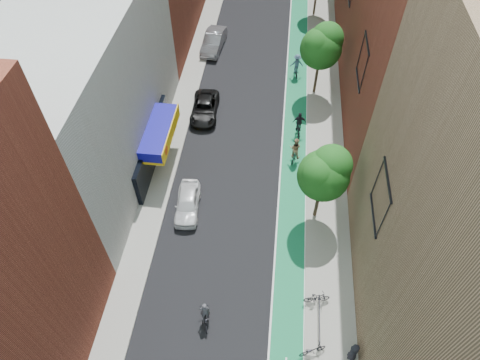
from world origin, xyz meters
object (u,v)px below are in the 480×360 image
(cyclist_lane_near, at_px, (295,151))
(cyclist_lane_mid, at_px, (299,126))
(parked_car_white, at_px, (188,203))
(cyclist_lane_far, at_px, (296,66))
(pedestrian, at_px, (354,352))
(cyclist_lead, at_px, (205,316))
(parked_car_black, at_px, (205,108))
(parked_car_silver, at_px, (214,41))

(cyclist_lane_near, distance_m, cyclist_lane_mid, 3.04)
(parked_car_white, xyz_separation_m, cyclist_lane_near, (7.40, 5.67, 0.33))
(cyclist_lane_near, height_order, cyclist_lane_mid, cyclist_lane_near)
(cyclist_lane_near, distance_m, cyclist_lane_far, 11.16)
(parked_car_white, relative_size, pedestrian, 2.59)
(parked_car_white, xyz_separation_m, cyclist_lead, (2.56, -8.00, -0.03))
(parked_car_black, bearing_deg, parked_car_silver, 91.50)
(parked_car_black, height_order, cyclist_lane_mid, cyclist_lane_mid)
(cyclist_lane_mid, xyz_separation_m, cyclist_lane_far, (-0.39, 8.13, 0.16))
(cyclist_lane_mid, bearing_deg, parked_car_black, -15.85)
(cyclist_lane_near, bearing_deg, cyclist_lane_mid, -81.08)
(parked_car_white, bearing_deg, cyclist_lane_near, 32.86)
(cyclist_lead, xyz_separation_m, pedestrian, (8.45, -1.25, 0.27))
(cyclist_lead, height_order, pedestrian, cyclist_lead)
(pedestrian, bearing_deg, cyclist_lane_mid, -152.86)
(pedestrian, bearing_deg, cyclist_lane_far, -155.26)
(parked_car_white, relative_size, cyclist_lane_far, 1.83)
(cyclist_lane_far, bearing_deg, cyclist_lane_near, 81.93)
(cyclist_lane_mid, bearing_deg, cyclist_lane_far, -91.80)
(parked_car_silver, height_order, pedestrian, pedestrian)
(cyclist_lane_mid, bearing_deg, parked_car_white, 44.02)
(parked_car_black, bearing_deg, cyclist_lane_near, -33.16)
(cyclist_lane_far, bearing_deg, cyclist_lead, 70.51)
(cyclist_lead, height_order, cyclist_lane_mid, cyclist_lane_mid)
(parked_car_silver, bearing_deg, cyclist_lane_far, -18.52)
(parked_car_silver, bearing_deg, cyclist_lane_mid, -48.20)
(cyclist_lane_far, xyz_separation_m, pedestrian, (3.74, -26.07, -0.05))
(parked_car_silver, relative_size, pedestrian, 3.21)
(parked_car_white, distance_m, cyclist_lead, 8.40)
(parked_car_black, relative_size, pedestrian, 3.04)
(cyclist_lead, xyz_separation_m, cyclist_lane_mid, (5.10, 16.69, 0.17))
(cyclist_lane_far, bearing_deg, parked_car_white, 57.87)
(parked_car_black, height_order, pedestrian, pedestrian)
(parked_car_white, relative_size, parked_car_black, 0.85)
(cyclist_lane_near, relative_size, cyclist_lane_far, 1.00)
(cyclist_lane_near, relative_size, cyclist_lane_mid, 1.01)
(cyclist_lane_near, bearing_deg, cyclist_lead, 84.32)
(parked_car_silver, height_order, cyclist_lane_mid, cyclist_lane_mid)
(pedestrian, bearing_deg, cyclist_lane_near, -149.83)
(parked_car_silver, bearing_deg, parked_car_black, -80.95)
(cyclist_lane_far, bearing_deg, parked_car_black, 31.38)
(parked_car_silver, distance_m, cyclist_lane_near, 17.14)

